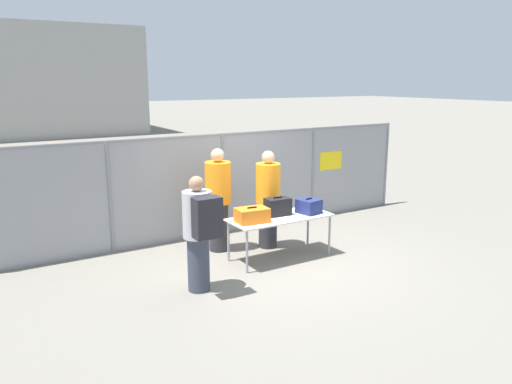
% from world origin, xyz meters
% --- Properties ---
extents(ground_plane, '(120.00, 120.00, 0.00)m').
position_xyz_m(ground_plane, '(0.00, 0.00, 0.00)').
color(ground_plane, slate).
extents(fence_section, '(8.86, 0.07, 1.98)m').
position_xyz_m(fence_section, '(0.02, 1.83, 1.04)').
color(fence_section, gray).
rests_on(fence_section, ground_plane).
extents(inspection_table, '(1.77, 0.74, 0.73)m').
position_xyz_m(inspection_table, '(0.16, 0.06, 0.67)').
color(inspection_table, silver).
rests_on(inspection_table, ground_plane).
extents(suitcase_orange, '(0.54, 0.39, 0.26)m').
position_xyz_m(suitcase_orange, '(-0.41, 0.03, 0.84)').
color(suitcase_orange, orange).
rests_on(suitcase_orange, inspection_table).
extents(suitcase_black, '(0.43, 0.29, 0.32)m').
position_xyz_m(suitcase_black, '(0.18, 0.17, 0.88)').
color(suitcase_black, black).
rests_on(suitcase_black, inspection_table).
extents(suitcase_navy, '(0.39, 0.41, 0.27)m').
position_xyz_m(suitcase_navy, '(0.71, 0.00, 0.85)').
color(suitcase_navy, navy).
rests_on(suitcase_navy, inspection_table).
extents(traveler_hooded, '(0.42, 0.65, 1.68)m').
position_xyz_m(traveler_hooded, '(-1.58, -0.50, 0.93)').
color(traveler_hooded, '#383D4C').
rests_on(traveler_hooded, ground_plane).
extents(security_worker_near, '(0.44, 0.44, 1.76)m').
position_xyz_m(security_worker_near, '(0.29, 0.66, 0.91)').
color(security_worker_near, '#2D2D33').
rests_on(security_worker_near, ground_plane).
extents(security_worker_far, '(0.45, 0.45, 1.83)m').
position_xyz_m(security_worker_far, '(-0.55, 0.96, 0.94)').
color(security_worker_far, '#2D2D33').
rests_on(security_worker_far, ground_plane).
extents(utility_trailer, '(4.57, 2.07, 0.66)m').
position_xyz_m(utility_trailer, '(0.79, 3.17, 0.39)').
color(utility_trailer, silver).
rests_on(utility_trailer, ground_plane).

